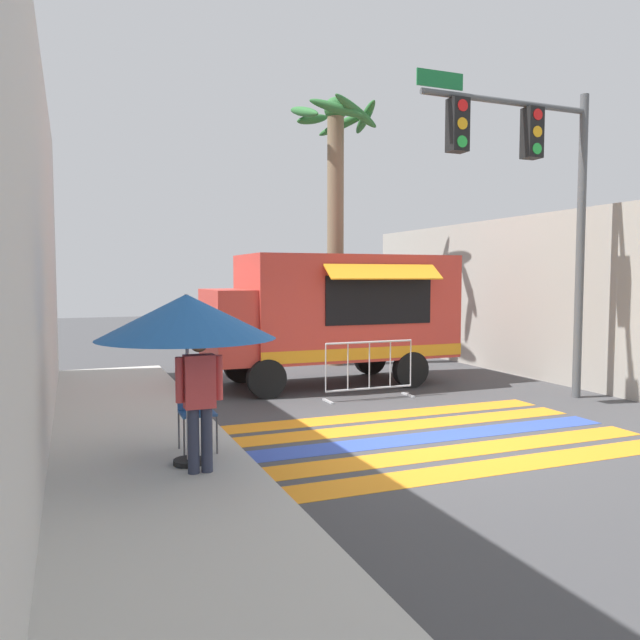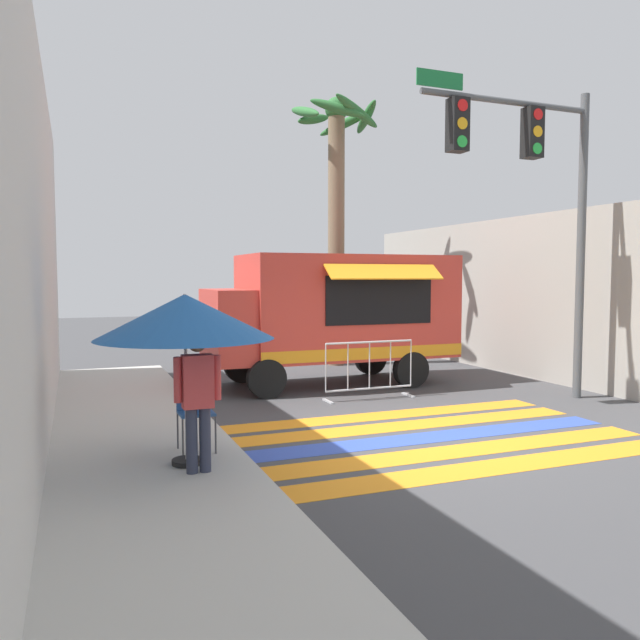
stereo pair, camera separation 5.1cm
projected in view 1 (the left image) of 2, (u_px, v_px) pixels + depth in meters
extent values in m
plane|color=#424244|center=(417.00, 438.00, 9.05)|extent=(60.00, 60.00, 0.00)
cube|color=#B7B5AD|center=(57.00, 472.00, 7.26)|extent=(4.40, 16.00, 0.13)
cube|color=silver|center=(28.00, 244.00, 6.99)|extent=(0.25, 16.00, 5.41)
cube|color=#A39E93|center=(556.00, 298.00, 13.65)|extent=(0.20, 16.00, 3.75)
cube|color=orange|center=(483.00, 468.00, 7.60)|extent=(6.40, 0.56, 0.01)
cube|color=orange|center=(448.00, 452.00, 8.31)|extent=(6.40, 0.56, 0.01)
cube|color=#334FB2|center=(418.00, 438.00, 9.01)|extent=(6.40, 0.56, 0.01)
cube|color=orange|center=(393.00, 427.00, 9.71)|extent=(6.40, 0.56, 0.01)
cube|color=orange|center=(371.00, 416.00, 10.42)|extent=(6.40, 0.56, 0.01)
cube|color=#D13D33|center=(346.00, 306.00, 13.56)|extent=(4.49, 2.09, 2.19)
cube|color=#D13D33|center=(246.00, 325.00, 12.75)|extent=(1.59, 1.92, 1.48)
cube|color=#1E232D|center=(210.00, 308.00, 12.45)|extent=(0.06, 1.67, 0.56)
cube|color=black|center=(380.00, 300.00, 12.66)|extent=(2.38, 0.03, 0.99)
cube|color=orange|center=(385.00, 272.00, 12.43)|extent=(2.48, 0.43, 0.31)
cube|color=orange|center=(367.00, 353.00, 12.65)|extent=(4.49, 0.01, 0.24)
cylinder|color=black|center=(266.00, 379.00, 11.97)|extent=(0.76, 0.22, 0.76)
cylinder|color=black|center=(241.00, 365.00, 13.75)|extent=(0.76, 0.22, 0.76)
cylinder|color=black|center=(410.00, 369.00, 13.15)|extent=(0.76, 0.22, 0.76)
cylinder|color=black|center=(370.00, 358.00, 14.93)|extent=(0.76, 0.22, 0.76)
cylinder|color=#515456|center=(580.00, 248.00, 11.88)|extent=(0.16, 0.16, 5.75)
cylinder|color=#515456|center=(508.00, 102.00, 11.05)|extent=(3.53, 0.11, 0.11)
cube|color=black|center=(532.00, 133.00, 11.25)|extent=(0.32, 0.28, 0.90)
cylinder|color=red|center=(538.00, 114.00, 11.10)|extent=(0.20, 0.02, 0.20)
cylinder|color=#F2A519|center=(537.00, 132.00, 11.12)|extent=(0.20, 0.02, 0.20)
cylinder|color=green|center=(537.00, 149.00, 11.14)|extent=(0.20, 0.02, 0.20)
cube|color=black|center=(458.00, 125.00, 10.66)|extent=(0.32, 0.28, 0.90)
cylinder|color=red|center=(463.00, 105.00, 10.51)|extent=(0.20, 0.02, 0.20)
cylinder|color=#F2A519|center=(462.00, 123.00, 10.53)|extent=(0.20, 0.02, 0.20)
cylinder|color=green|center=(462.00, 142.00, 10.55)|extent=(0.20, 0.02, 0.20)
cube|color=#197238|center=(440.00, 79.00, 10.49)|extent=(0.90, 0.02, 0.28)
cylinder|color=black|center=(189.00, 462.00, 7.33)|extent=(0.36, 0.36, 0.06)
cylinder|color=#B2B2B7|center=(188.00, 380.00, 7.27)|extent=(0.04, 0.04, 2.01)
cone|color=#1E59A5|center=(187.00, 316.00, 7.21)|extent=(2.07, 2.07, 0.52)
cylinder|color=#4C4C51|center=(184.00, 438.00, 7.61)|extent=(0.02, 0.02, 0.47)
cylinder|color=#4C4C51|center=(217.00, 435.00, 7.76)|extent=(0.02, 0.02, 0.47)
cylinder|color=#4C4C51|center=(179.00, 431.00, 7.98)|extent=(0.02, 0.02, 0.47)
cylinder|color=#4C4C51|center=(210.00, 428.00, 8.13)|extent=(0.02, 0.02, 0.47)
cube|color=#2D5999|center=(197.00, 413.00, 7.85)|extent=(0.43, 0.43, 0.03)
cube|color=#2D5999|center=(194.00, 392.00, 8.02)|extent=(0.43, 0.03, 0.45)
cylinder|color=#2D3347|center=(193.00, 441.00, 6.98)|extent=(0.13, 0.13, 0.74)
cylinder|color=#2D3347|center=(207.00, 440.00, 7.03)|extent=(0.13, 0.13, 0.74)
cube|color=#CC3F3F|center=(199.00, 381.00, 6.96)|extent=(0.34, 0.20, 0.60)
cylinder|color=#CC3F3F|center=(179.00, 380.00, 6.87)|extent=(0.09, 0.09, 0.51)
cylinder|color=#CC3F3F|center=(219.00, 377.00, 7.04)|extent=(0.09, 0.09, 0.51)
sphere|color=brown|center=(199.00, 343.00, 6.93)|extent=(0.21, 0.21, 0.21)
cylinder|color=#B7BABF|center=(370.00, 342.00, 11.87)|extent=(1.81, 0.04, 0.04)
cylinder|color=#B7BABF|center=(369.00, 388.00, 11.93)|extent=(1.81, 0.04, 0.04)
cylinder|color=#B7BABF|center=(326.00, 368.00, 11.56)|extent=(0.02, 0.02, 0.89)
cylinder|color=#B7BABF|center=(348.00, 367.00, 11.73)|extent=(0.02, 0.02, 0.89)
cylinder|color=#B7BABF|center=(369.00, 365.00, 11.90)|extent=(0.02, 0.02, 0.89)
cylinder|color=#B7BABF|center=(390.00, 364.00, 12.06)|extent=(0.02, 0.02, 0.89)
cylinder|color=#B7BABF|center=(411.00, 363.00, 12.23)|extent=(0.02, 0.02, 0.89)
cube|color=#B7BABF|center=(328.00, 401.00, 11.63)|extent=(0.06, 0.44, 0.03)
cube|color=#B7BABF|center=(408.00, 395.00, 12.26)|extent=(0.06, 0.44, 0.03)
cylinder|color=#7A664C|center=(335.00, 242.00, 16.32)|extent=(0.43, 0.43, 6.51)
sphere|color=#2D6B33|center=(336.00, 109.00, 16.08)|extent=(0.60, 0.60, 0.60)
ellipsoid|color=#2D6B33|center=(365.00, 117.00, 16.27)|extent=(0.49, 1.62, 0.70)
ellipsoid|color=#2D6B33|center=(344.00, 123.00, 16.82)|extent=(1.31, 1.18, 0.75)
ellipsoid|color=#2D6B33|center=(313.00, 119.00, 16.49)|extent=(1.33, 1.02, 0.62)
ellipsoid|color=#2D6B33|center=(304.00, 112.00, 15.72)|extent=(0.32, 1.79, 0.73)
ellipsoid|color=#2D6B33|center=(337.00, 108.00, 15.39)|extent=(1.40, 0.74, 0.62)
ellipsoid|color=#2D6B33|center=(356.00, 111.00, 15.52)|extent=(1.50, 0.72, 0.79)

